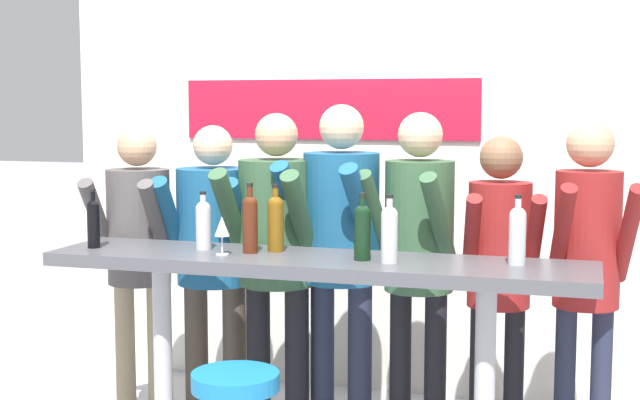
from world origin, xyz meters
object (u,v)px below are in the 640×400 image
(wine_bottle_5, at_px, (389,231))
(tasting_table, at_px, (315,295))
(person_left, at_px, (213,243))
(person_right, at_px, (499,259))
(person_center_left, at_px, (276,240))
(person_far_right, at_px, (587,254))
(wine_bottle_0, at_px, (362,229))
(wine_bottle_6, at_px, (203,223))
(wine_glass_0, at_px, (222,228))
(wine_bottle_3, at_px, (250,221))
(person_center_right, at_px, (418,242))
(wine_bottle_2, at_px, (93,221))
(wine_bottle_1, at_px, (276,221))
(wine_bottle_4, at_px, (517,233))
(person_far_left, at_px, (138,241))
(person_center, at_px, (340,236))

(wine_bottle_5, bearing_deg, tasting_table, 172.12)
(person_left, relative_size, person_right, 1.03)
(person_center_left, bearing_deg, person_right, 4.18)
(person_far_right, height_order, wine_bottle_0, person_far_right)
(wine_bottle_6, bearing_deg, person_center_left, 64.09)
(tasting_table, bearing_deg, wine_glass_0, -170.48)
(wine_bottle_3, relative_size, wine_bottle_5, 1.09)
(person_center_right, distance_m, person_far_right, 0.80)
(wine_glass_0, bearing_deg, wine_bottle_2, 179.29)
(wine_bottle_6, bearing_deg, person_right, 20.03)
(person_center_right, bearing_deg, wine_bottle_2, -147.17)
(person_right, bearing_deg, person_left, 167.83)
(tasting_table, bearing_deg, wine_bottle_3, 176.83)
(wine_bottle_2, height_order, wine_bottle_3, wine_bottle_3)
(wine_bottle_1, distance_m, wine_bottle_4, 1.11)
(tasting_table, distance_m, wine_bottle_4, 0.94)
(wine_bottle_0, bearing_deg, wine_bottle_1, 166.39)
(wine_bottle_2, xyz_separation_m, wine_glass_0, (0.67, -0.01, -0.00))
(person_far_right, relative_size, wine_bottle_1, 5.27)
(person_center_right, relative_size, wine_bottle_4, 5.62)
(person_far_right, xyz_separation_m, wine_bottle_5, (-0.82, -0.53, 0.14))
(person_far_left, relative_size, person_right, 1.02)
(person_far_left, distance_m, wine_bottle_0, 1.46)
(person_center_left, bearing_deg, wine_bottle_1, -69.09)
(person_far_left, distance_m, wine_bottle_5, 1.59)
(person_center_left, height_order, person_center, person_center)
(person_left, distance_m, wine_glass_0, 0.72)
(tasting_table, xyz_separation_m, wine_bottle_0, (0.22, -0.02, 0.31))
(tasting_table, relative_size, wine_bottle_3, 7.61)
(tasting_table, distance_m, wine_bottle_2, 1.13)
(person_right, bearing_deg, wine_bottle_1, -167.26)
(person_far_left, xyz_separation_m, person_right, (1.91, 0.06, -0.01))
(wine_bottle_2, bearing_deg, wine_bottle_3, 5.92)
(wine_bottle_3, distance_m, wine_bottle_4, 1.21)
(tasting_table, bearing_deg, wine_bottle_6, 175.65)
(wine_glass_0, bearing_deg, person_center, 57.31)
(person_center_left, relative_size, wine_bottle_1, 5.36)
(person_center, xyz_separation_m, wine_bottle_1, (-0.19, -0.45, 0.13))
(person_center_left, bearing_deg, wine_bottle_6, -114.53)
(person_far_left, relative_size, person_center_left, 0.96)
(wine_bottle_3, bearing_deg, person_far_right, 17.12)
(person_far_left, bearing_deg, tasting_table, -28.65)
(person_right, bearing_deg, wine_bottle_2, -173.57)
(person_far_left, bearing_deg, wine_bottle_6, -42.71)
(wine_bottle_0, distance_m, wine_bottle_3, 0.54)
(person_center_right, distance_m, wine_bottle_1, 0.75)
(person_center, height_order, wine_bottle_0, person_center)
(person_left, height_order, wine_bottle_2, person_left)
(wine_bottle_0, relative_size, wine_bottle_3, 0.92)
(person_left, bearing_deg, wine_bottle_4, -21.16)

